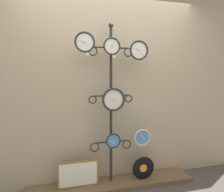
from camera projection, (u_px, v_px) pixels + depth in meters
shop_wall at (108, 80)px, 2.95m from camera, size 4.40×0.04×2.80m
low_shelf at (112, 185)px, 2.87m from camera, size 2.20×0.36×0.06m
display_stand at (111, 133)px, 2.86m from camera, size 0.59×0.38×2.12m
clock_top_left at (85, 42)px, 2.58m from camera, size 0.25×0.04×0.25m
clock_top_center at (112, 46)px, 2.68m from camera, size 0.22×0.04×0.22m
clock_top_right at (139, 50)px, 2.79m from camera, size 0.26×0.04×0.26m
clock_middle_center at (113, 100)px, 2.71m from camera, size 0.29×0.04×0.29m
clock_bottom_center at (114, 141)px, 2.77m from camera, size 0.20×0.04×0.20m
clock_bottom_right at (142, 138)px, 2.91m from camera, size 0.23×0.04×0.23m
vinyl_record at (143, 168)px, 2.94m from camera, size 0.31×0.01×0.31m
picture_frame at (78, 174)px, 2.73m from camera, size 0.51×0.02×0.33m
price_tag_upper at (88, 54)px, 2.60m from camera, size 0.04×0.00×0.03m
price_tag_mid at (114, 57)px, 2.70m from camera, size 0.04×0.00×0.03m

